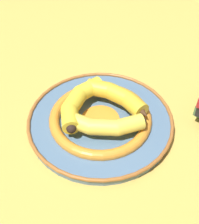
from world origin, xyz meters
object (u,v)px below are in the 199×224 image
object	(u,v)px
decorative_bowl	(100,119)
banana_c	(102,125)
banana_a	(118,96)
banana_b	(79,101)

from	to	relation	value
decorative_bowl	banana_c	xyz separation A→B (m)	(0.05, -0.02, 0.04)
banana_a	banana_c	xyz separation A→B (m)	(0.06, -0.07, -0.00)
decorative_bowl	banana_c	world-z (taller)	banana_c
decorative_bowl	banana_c	distance (m)	0.06
decorative_bowl	banana_a	world-z (taller)	banana_a
decorative_bowl	banana_b	world-z (taller)	banana_b
banana_b	decorative_bowl	bearing A→B (deg)	89.49
banana_a	banana_b	size ratio (longest dim) A/B	1.07
decorative_bowl	banana_b	distance (m)	0.06
banana_c	banana_b	bearing A→B (deg)	129.66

